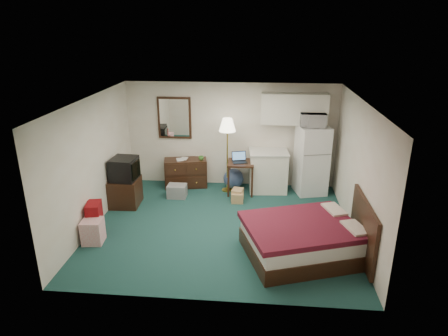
# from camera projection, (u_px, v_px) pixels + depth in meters

# --- Properties ---
(floor) EXTENTS (5.00, 4.50, 0.01)m
(floor) POSITION_uv_depth(u_px,v_px,m) (222.00, 226.00, 7.89)
(floor) COLOR #1A3B3F
(floor) RESTS_ON ground
(ceiling) EXTENTS (5.00, 4.50, 0.01)m
(ceiling) POSITION_uv_depth(u_px,v_px,m) (222.00, 100.00, 7.03)
(ceiling) COLOR white
(ceiling) RESTS_ON walls
(walls) EXTENTS (5.01, 4.51, 2.50)m
(walls) POSITION_uv_depth(u_px,v_px,m) (222.00, 167.00, 7.46)
(walls) COLOR white
(walls) RESTS_ON floor
(mirror) EXTENTS (0.80, 0.06, 1.00)m
(mirror) POSITION_uv_depth(u_px,v_px,m) (175.00, 118.00, 9.52)
(mirror) COLOR white
(mirror) RESTS_ON walls
(upper_cabinets) EXTENTS (1.50, 0.35, 0.70)m
(upper_cabinets) POSITION_uv_depth(u_px,v_px,m) (294.00, 109.00, 9.04)
(upper_cabinets) COLOR white
(upper_cabinets) RESTS_ON walls
(headboard) EXTENTS (0.06, 1.56, 1.00)m
(headboard) POSITION_uv_depth(u_px,v_px,m) (363.00, 229.00, 6.65)
(headboard) COLOR #341D11
(headboard) RESTS_ON walls
(dresser) EXTENTS (1.08, 0.65, 0.69)m
(dresser) POSITION_uv_depth(u_px,v_px,m) (186.00, 173.00, 9.72)
(dresser) COLOR #341D11
(dresser) RESTS_ON floor
(floor_lamp) EXTENTS (0.39, 0.39, 1.76)m
(floor_lamp) POSITION_uv_depth(u_px,v_px,m) (227.00, 155.00, 9.27)
(floor_lamp) COLOR gold
(floor_lamp) RESTS_ON floor
(desk) EXTENTS (0.62, 0.62, 0.76)m
(desk) POSITION_uv_depth(u_px,v_px,m) (240.00, 177.00, 9.34)
(desk) COLOR #341D11
(desk) RESTS_ON floor
(exercise_ball) EXTENTS (0.58, 0.58, 0.49)m
(exercise_ball) POSITION_uv_depth(u_px,v_px,m) (233.00, 179.00, 9.63)
(exercise_ball) COLOR #3C517F
(exercise_ball) RESTS_ON floor
(kitchen_counter) EXTENTS (0.91, 0.72, 0.94)m
(kitchen_counter) POSITION_uv_depth(u_px,v_px,m) (268.00, 172.00, 9.44)
(kitchen_counter) COLOR white
(kitchen_counter) RESTS_ON floor
(fridge) EXTENTS (0.80, 0.80, 1.60)m
(fridge) POSITION_uv_depth(u_px,v_px,m) (311.00, 160.00, 9.21)
(fridge) COLOR white
(fridge) RESTS_ON floor
(bed) EXTENTS (2.23, 1.97, 0.60)m
(bed) POSITION_uv_depth(u_px,v_px,m) (303.00, 240.00, 6.82)
(bed) COLOR #4F0B17
(bed) RESTS_ON floor
(tv_stand) EXTENTS (0.63, 0.68, 0.61)m
(tv_stand) POSITION_uv_depth(u_px,v_px,m) (125.00, 192.00, 8.73)
(tv_stand) COLOR #341D11
(tv_stand) RESTS_ON floor
(suitcase) EXTENTS (0.32, 0.44, 0.64)m
(suitcase) POSITION_uv_depth(u_px,v_px,m) (95.00, 219.00, 7.50)
(suitcase) COLOR #750108
(suitcase) RESTS_ON floor
(retail_box) EXTENTS (0.39, 0.39, 0.45)m
(retail_box) POSITION_uv_depth(u_px,v_px,m) (93.00, 231.00, 7.25)
(retail_box) COLOR white
(retail_box) RESTS_ON floor
(file_bin) EXTENTS (0.43, 0.32, 0.30)m
(file_bin) POSITION_uv_depth(u_px,v_px,m) (177.00, 191.00, 9.16)
(file_bin) COLOR gray
(file_bin) RESTS_ON floor
(cardboard_box_a) EXTENTS (0.27, 0.24, 0.22)m
(cardboard_box_a) POSITION_uv_depth(u_px,v_px,m) (237.00, 198.00, 8.91)
(cardboard_box_a) COLOR tan
(cardboard_box_a) RESTS_ON floor
(cardboard_box_b) EXTENTS (0.28, 0.31, 0.28)m
(cardboard_box_b) POSITION_uv_depth(u_px,v_px,m) (237.00, 195.00, 8.99)
(cardboard_box_b) COLOR tan
(cardboard_box_b) RESTS_ON floor
(laptop) EXTENTS (0.39, 0.34, 0.23)m
(laptop) POSITION_uv_depth(u_px,v_px,m) (240.00, 158.00, 9.14)
(laptop) COLOR black
(laptop) RESTS_ON desk
(crt_tv) EXTENTS (0.56, 0.60, 0.48)m
(crt_tv) POSITION_uv_depth(u_px,v_px,m) (124.00, 169.00, 8.53)
(crt_tv) COLOR black
(crt_tv) RESTS_ON tv_stand
(microwave) EXTENTS (0.58, 0.34, 0.38)m
(microwave) POSITION_uv_depth(u_px,v_px,m) (313.00, 118.00, 8.84)
(microwave) COLOR white
(microwave) RESTS_ON fridge
(book_a) EXTENTS (0.16, 0.06, 0.22)m
(book_a) POSITION_uv_depth(u_px,v_px,m) (176.00, 156.00, 9.51)
(book_a) COLOR tan
(book_a) RESTS_ON dresser
(book_b) EXTENTS (0.17, 0.03, 0.22)m
(book_b) POSITION_uv_depth(u_px,v_px,m) (180.00, 155.00, 9.59)
(book_b) COLOR tan
(book_b) RESTS_ON dresser
(mug) EXTENTS (0.15, 0.13, 0.12)m
(mug) POSITION_uv_depth(u_px,v_px,m) (201.00, 158.00, 9.53)
(mug) COLOR #448031
(mug) RESTS_ON dresser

